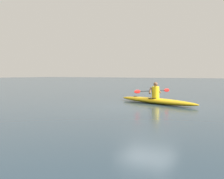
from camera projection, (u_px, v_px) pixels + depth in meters
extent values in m
plane|color=#233847|center=(148.00, 106.00, 13.74)|extent=(160.00, 160.00, 0.00)
ellipsoid|color=#EAB214|center=(156.00, 101.00, 14.60)|extent=(4.94, 2.49, 0.28)
torus|color=black|center=(154.00, 98.00, 14.70)|extent=(0.78, 0.78, 0.04)
cylinder|color=black|center=(136.00, 96.00, 15.80)|extent=(0.18, 0.18, 0.02)
cylinder|color=yellow|center=(156.00, 92.00, 14.62)|extent=(0.36, 0.36, 0.57)
sphere|color=brown|center=(156.00, 84.00, 14.60)|extent=(0.21, 0.21, 0.21)
cylinder|color=black|center=(153.00, 91.00, 14.77)|extent=(0.78, 1.90, 0.03)
ellipsoid|color=red|center=(137.00, 92.00, 14.16)|extent=(0.19, 0.39, 0.17)
ellipsoid|color=red|center=(167.00, 90.00, 15.39)|extent=(0.19, 0.39, 0.17)
cylinder|color=brown|center=(150.00, 91.00, 14.51)|extent=(0.16, 0.32, 0.34)
cylinder|color=brown|center=(158.00, 90.00, 14.85)|extent=(0.26, 0.24, 0.34)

